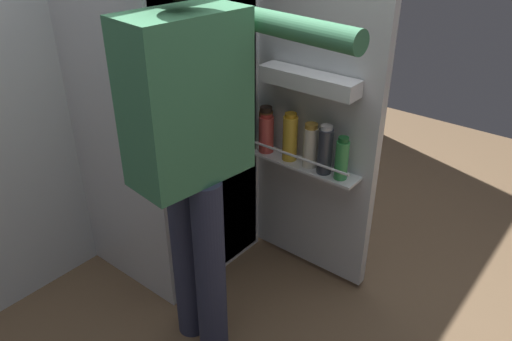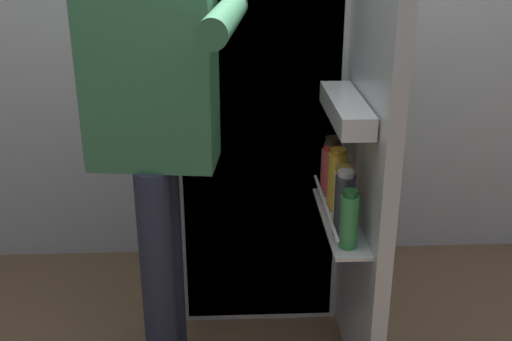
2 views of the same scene
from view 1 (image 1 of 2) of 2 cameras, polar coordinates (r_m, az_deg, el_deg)
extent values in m
plane|color=brown|center=(2.50, 0.19, -13.65)|extent=(5.21, 5.21, 0.00)
cube|color=silver|center=(2.37, -10.28, 8.09)|extent=(0.63, 0.60, 1.73)
cube|color=white|center=(2.17, -5.04, 6.47)|extent=(0.59, 0.01, 1.69)
cube|color=white|center=(2.18, -5.99, 7.94)|extent=(0.55, 0.09, 0.01)
cube|color=silver|center=(2.24, 7.00, 7.32)|extent=(0.05, 0.62, 1.69)
cube|color=white|center=(2.29, 5.48, 0.60)|extent=(0.12, 0.53, 0.01)
cylinder|color=silver|center=(2.22, 4.81, 1.49)|extent=(0.01, 0.51, 0.01)
cube|color=white|center=(2.13, 5.99, 10.11)|extent=(0.10, 0.45, 0.07)
cylinder|color=#EDE5CC|center=(2.23, 6.17, 2.63)|extent=(0.06, 0.06, 0.18)
cylinder|color=#B78933|center=(2.19, 6.31, 5.04)|extent=(0.06, 0.06, 0.02)
cylinder|color=gold|center=(2.28, 3.88, 3.65)|extent=(0.07, 0.07, 0.21)
cylinder|color=#BC8419|center=(2.23, 3.98, 6.29)|extent=(0.05, 0.05, 0.02)
cylinder|color=#DB4C47|center=(2.35, 1.17, 4.15)|extent=(0.07, 0.07, 0.18)
cylinder|color=#B22D28|center=(2.32, 1.19, 6.30)|extent=(0.06, 0.06, 0.02)
cylinder|color=#333842|center=(2.18, 7.84, 2.16)|extent=(0.06, 0.06, 0.20)
cylinder|color=silver|center=(2.13, 8.04, 4.85)|extent=(0.05, 0.05, 0.02)
cylinder|color=green|center=(2.15, 9.70, 1.15)|extent=(0.06, 0.06, 0.17)
cylinder|color=#195B28|center=(2.11, 9.92, 3.48)|extent=(0.05, 0.05, 0.02)
cylinder|color=brown|center=(2.36, 1.12, 4.52)|extent=(0.07, 0.07, 0.20)
cylinder|color=black|center=(2.32, 1.14, 6.99)|extent=(0.06, 0.06, 0.02)
cylinder|color=red|center=(2.12, -7.29, 8.84)|extent=(0.08, 0.08, 0.10)
cylinder|color=#2D334C|center=(2.09, -7.88, -9.50)|extent=(0.12, 0.12, 0.81)
cylinder|color=#2D334C|center=(1.99, -5.21, -11.46)|extent=(0.12, 0.12, 0.81)
cube|color=#3D7F56|center=(1.69, -7.89, 7.99)|extent=(0.44, 0.27, 0.57)
cylinder|color=#3D7F56|center=(1.86, -11.79, 8.87)|extent=(0.08, 0.08, 0.54)
cylinder|color=#3D7F56|center=(1.65, 3.92, 15.94)|extent=(0.14, 0.55, 0.08)
camera|label=2|loc=(1.57, 71.48, 5.41)|focal=44.23mm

